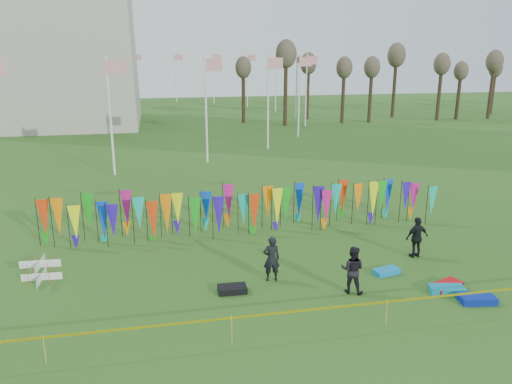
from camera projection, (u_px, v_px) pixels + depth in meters
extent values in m
plane|color=#284A14|center=(286.00, 316.00, 16.19)|extent=(160.00, 160.00, 0.00)
cylinder|color=silver|center=(297.00, 86.00, 63.03)|extent=(0.16, 0.16, 8.00)
plane|color=#B5131D|center=(302.00, 59.00, 62.24)|extent=(1.40, 0.00, 1.40)
cylinder|color=silver|center=(276.00, 83.00, 69.68)|extent=(0.16, 0.16, 8.00)
plane|color=#B5131D|center=(280.00, 58.00, 68.89)|extent=(1.40, 0.00, 1.40)
cylinder|color=silver|center=(247.00, 80.00, 75.51)|extent=(0.16, 0.16, 8.00)
plane|color=#B5131D|center=(251.00, 58.00, 74.72)|extent=(1.40, 0.00, 1.40)
cylinder|color=silver|center=(213.00, 79.00, 80.12)|extent=(0.16, 0.16, 8.00)
plane|color=#B5131D|center=(217.00, 57.00, 79.34)|extent=(1.40, 0.00, 1.40)
cylinder|color=silver|center=(176.00, 78.00, 83.21)|extent=(0.16, 0.16, 8.00)
plane|color=#B5131D|center=(179.00, 57.00, 82.42)|extent=(1.40, 0.00, 1.40)
cylinder|color=silver|center=(135.00, 77.00, 84.55)|extent=(0.16, 0.16, 8.00)
plane|color=#B5131D|center=(137.00, 57.00, 83.76)|extent=(1.40, 0.00, 1.40)
cylinder|color=silver|center=(91.00, 77.00, 84.06)|extent=(0.16, 0.16, 8.00)
plane|color=#B5131D|center=(93.00, 57.00, 83.27)|extent=(1.40, 0.00, 1.40)
cylinder|color=silver|center=(44.00, 78.00, 81.77)|extent=(0.16, 0.16, 8.00)
plane|color=#B5131D|center=(46.00, 57.00, 80.98)|extent=(1.40, 0.00, 1.40)
cylinder|color=silver|center=(110.00, 117.00, 33.55)|extent=(0.16, 0.16, 8.00)
plane|color=#B5131D|center=(116.00, 67.00, 32.77)|extent=(1.40, 0.00, 1.40)
cylinder|color=silver|center=(206.00, 110.00, 37.49)|extent=(0.16, 0.16, 8.00)
plane|color=#B5131D|center=(213.00, 65.00, 36.70)|extent=(1.40, 0.00, 1.40)
cylinder|color=silver|center=(268.00, 103.00, 42.79)|extent=(0.16, 0.16, 8.00)
plane|color=#B5131D|center=(275.00, 63.00, 42.01)|extent=(1.40, 0.00, 1.40)
cylinder|color=silver|center=(299.00, 96.00, 49.11)|extent=(0.16, 0.16, 8.00)
plane|color=#B5131D|center=(306.00, 62.00, 48.33)|extent=(1.40, 0.00, 1.40)
cylinder|color=silver|center=(306.00, 91.00, 56.01)|extent=(0.16, 0.16, 8.00)
plane|color=#B5131D|center=(312.00, 60.00, 55.23)|extent=(1.40, 0.00, 1.40)
cylinder|color=black|center=(40.00, 223.00, 21.82)|extent=(0.03, 0.03, 2.09)
cone|color=red|center=(47.00, 219.00, 21.83)|extent=(0.64, 0.64, 1.60)
cylinder|color=black|center=(54.00, 222.00, 21.93)|extent=(0.03, 0.03, 2.09)
cone|color=orange|center=(60.00, 218.00, 21.94)|extent=(0.64, 0.64, 1.60)
cylinder|color=black|center=(68.00, 221.00, 22.04)|extent=(0.03, 0.03, 2.09)
cone|color=#F1FF0D|center=(74.00, 217.00, 22.05)|extent=(0.64, 0.64, 1.60)
cylinder|color=black|center=(82.00, 221.00, 22.15)|extent=(0.03, 0.03, 2.09)
cone|color=#12A318|center=(88.00, 217.00, 22.16)|extent=(0.64, 0.64, 1.60)
cylinder|color=black|center=(95.00, 220.00, 22.26)|extent=(0.03, 0.03, 2.09)
cone|color=blue|center=(102.00, 216.00, 22.27)|extent=(0.64, 0.64, 1.60)
cylinder|color=black|center=(109.00, 219.00, 22.37)|extent=(0.03, 0.03, 2.09)
cone|color=#2F12A3|center=(115.00, 215.00, 22.38)|extent=(0.64, 0.64, 1.60)
cylinder|color=black|center=(122.00, 218.00, 22.49)|extent=(0.03, 0.03, 2.09)
cone|color=#CE167C|center=(128.00, 214.00, 22.49)|extent=(0.64, 0.64, 1.60)
cylinder|color=black|center=(135.00, 217.00, 22.60)|extent=(0.03, 0.03, 2.09)
cone|color=#0BB196|center=(141.00, 213.00, 22.61)|extent=(0.64, 0.64, 1.60)
cylinder|color=black|center=(148.00, 216.00, 22.71)|extent=(0.03, 0.03, 2.09)
cone|color=red|center=(154.00, 213.00, 22.72)|extent=(0.64, 0.64, 1.60)
cylinder|color=black|center=(161.00, 216.00, 22.82)|extent=(0.03, 0.03, 2.09)
cone|color=orange|center=(167.00, 212.00, 22.83)|extent=(0.64, 0.64, 1.60)
cylinder|color=black|center=(174.00, 215.00, 22.93)|extent=(0.03, 0.03, 2.09)
cone|color=#F1FF0D|center=(180.00, 211.00, 22.94)|extent=(0.64, 0.64, 1.60)
cylinder|color=black|center=(187.00, 214.00, 23.04)|extent=(0.03, 0.03, 2.09)
cone|color=#12A318|center=(193.00, 210.00, 23.05)|extent=(0.64, 0.64, 1.60)
cylinder|color=black|center=(199.00, 213.00, 23.15)|extent=(0.03, 0.03, 2.09)
cone|color=blue|center=(205.00, 209.00, 23.16)|extent=(0.64, 0.64, 1.60)
cylinder|color=black|center=(212.00, 212.00, 23.26)|extent=(0.03, 0.03, 2.09)
cone|color=#2F12A3|center=(218.00, 209.00, 23.27)|extent=(0.64, 0.64, 1.60)
cylinder|color=black|center=(224.00, 212.00, 23.38)|extent=(0.03, 0.03, 2.09)
cone|color=#CE167C|center=(230.00, 208.00, 23.38)|extent=(0.64, 0.64, 1.60)
cylinder|color=black|center=(236.00, 211.00, 23.49)|extent=(0.03, 0.03, 2.09)
cone|color=#0BB196|center=(242.00, 207.00, 23.50)|extent=(0.64, 0.64, 1.60)
cylinder|color=black|center=(249.00, 210.00, 23.60)|extent=(0.03, 0.03, 2.09)
cone|color=red|center=(254.00, 206.00, 23.61)|extent=(0.64, 0.64, 1.60)
cylinder|color=black|center=(260.00, 209.00, 23.71)|extent=(0.03, 0.03, 2.09)
cone|color=orange|center=(266.00, 206.00, 23.72)|extent=(0.64, 0.64, 1.60)
cylinder|color=black|center=(272.00, 209.00, 23.82)|extent=(0.03, 0.03, 2.09)
cone|color=#F1FF0D|center=(278.00, 205.00, 23.83)|extent=(0.64, 0.64, 1.60)
cylinder|color=black|center=(284.00, 208.00, 23.93)|extent=(0.03, 0.03, 2.09)
cone|color=#12A318|center=(290.00, 204.00, 23.94)|extent=(0.64, 0.64, 1.60)
cylinder|color=black|center=(296.00, 207.00, 24.04)|extent=(0.03, 0.03, 2.09)
cone|color=blue|center=(301.00, 204.00, 24.05)|extent=(0.64, 0.64, 1.60)
cylinder|color=black|center=(307.00, 206.00, 24.15)|extent=(0.03, 0.03, 2.09)
cone|color=#2F12A3|center=(313.00, 203.00, 24.16)|extent=(0.64, 0.64, 1.60)
cylinder|color=black|center=(319.00, 206.00, 24.27)|extent=(0.03, 0.03, 2.09)
cone|color=#CE167C|center=(324.00, 202.00, 24.28)|extent=(0.64, 0.64, 1.60)
cylinder|color=black|center=(330.00, 205.00, 24.38)|extent=(0.03, 0.03, 2.09)
cone|color=#0BB196|center=(336.00, 201.00, 24.39)|extent=(0.64, 0.64, 1.60)
cylinder|color=black|center=(341.00, 204.00, 24.49)|extent=(0.03, 0.03, 2.09)
cone|color=red|center=(347.00, 201.00, 24.50)|extent=(0.64, 0.64, 1.60)
cylinder|color=black|center=(352.00, 204.00, 24.60)|extent=(0.03, 0.03, 2.09)
cone|color=orange|center=(358.00, 200.00, 24.61)|extent=(0.64, 0.64, 1.60)
cylinder|color=black|center=(363.00, 203.00, 24.71)|extent=(0.03, 0.03, 2.09)
cone|color=#F1FF0D|center=(369.00, 199.00, 24.72)|extent=(0.64, 0.64, 1.60)
cylinder|color=black|center=(374.00, 202.00, 24.82)|extent=(0.03, 0.03, 2.09)
cone|color=#12A318|center=(380.00, 199.00, 24.83)|extent=(0.64, 0.64, 1.60)
cylinder|color=black|center=(385.00, 202.00, 24.93)|extent=(0.03, 0.03, 2.09)
cone|color=blue|center=(391.00, 198.00, 24.94)|extent=(0.64, 0.64, 1.60)
cylinder|color=black|center=(396.00, 201.00, 25.04)|extent=(0.03, 0.03, 2.09)
cone|color=#2F12A3|center=(401.00, 197.00, 25.05)|extent=(0.64, 0.64, 1.60)
cylinder|color=black|center=(407.00, 200.00, 25.16)|extent=(0.03, 0.03, 2.09)
cone|color=#CE167C|center=(412.00, 197.00, 25.17)|extent=(0.64, 0.64, 1.60)
cylinder|color=black|center=(417.00, 200.00, 25.27)|extent=(0.03, 0.03, 2.09)
cone|color=#0BB196|center=(422.00, 196.00, 25.28)|extent=(0.64, 0.64, 1.60)
cube|color=#EBE604|center=(296.00, 311.00, 14.88)|extent=(26.00, 0.01, 0.08)
cylinder|color=gold|center=(50.00, 349.00, 13.64)|extent=(0.02, 0.02, 0.90)
cylinder|color=gold|center=(230.00, 329.00, 14.60)|extent=(0.02, 0.02, 0.90)
cylinder|color=gold|center=(389.00, 312.00, 15.55)|extent=(0.02, 0.02, 0.90)
cylinder|color=#372B1B|center=(240.00, 96.00, 57.94)|extent=(0.44, 0.44, 6.40)
ellipsoid|color=brown|center=(239.00, 67.00, 57.03)|extent=(1.92, 1.92, 2.56)
cylinder|color=#372B1B|center=(273.00, 96.00, 58.71)|extent=(0.44, 0.44, 6.40)
ellipsoid|color=brown|center=(273.00, 66.00, 57.79)|extent=(1.92, 1.92, 2.56)
cylinder|color=#372B1B|center=(306.00, 95.00, 59.48)|extent=(0.44, 0.44, 6.40)
ellipsoid|color=brown|center=(306.00, 66.00, 58.56)|extent=(1.92, 1.92, 2.56)
cylinder|color=#372B1B|center=(337.00, 95.00, 60.24)|extent=(0.44, 0.44, 6.40)
ellipsoid|color=brown|center=(339.00, 66.00, 59.32)|extent=(1.92, 1.92, 2.56)
cylinder|color=#372B1B|center=(368.00, 94.00, 61.01)|extent=(0.44, 0.44, 6.40)
ellipsoid|color=brown|center=(370.00, 66.00, 60.09)|extent=(1.92, 1.92, 2.56)
cylinder|color=#372B1B|center=(399.00, 94.00, 61.78)|extent=(0.44, 0.44, 6.40)
ellipsoid|color=brown|center=(401.00, 66.00, 60.86)|extent=(1.92, 1.92, 2.56)
cylinder|color=#372B1B|center=(428.00, 93.00, 62.54)|extent=(0.44, 0.44, 6.40)
ellipsoid|color=brown|center=(431.00, 65.00, 61.62)|extent=(1.92, 1.92, 2.56)
cylinder|color=#372B1B|center=(457.00, 92.00, 63.31)|extent=(0.44, 0.44, 6.40)
ellipsoid|color=brown|center=(460.00, 65.00, 62.39)|extent=(1.92, 1.92, 2.56)
cylinder|color=#372B1B|center=(485.00, 92.00, 64.08)|extent=(0.44, 0.44, 6.40)
ellipsoid|color=brown|center=(488.00, 65.00, 63.16)|extent=(1.92, 1.92, 2.56)
cylinder|color=#372B1B|center=(512.00, 91.00, 64.84)|extent=(0.44, 0.44, 6.40)
cylinder|color=red|center=(28.00, 275.00, 18.18)|extent=(0.02, 0.02, 0.84)
cylinder|color=red|center=(49.00, 274.00, 18.32)|extent=(0.02, 0.02, 0.84)
cylinder|color=red|center=(33.00, 267.00, 18.87)|extent=(0.02, 0.02, 0.84)
cylinder|color=red|center=(53.00, 266.00, 19.01)|extent=(0.02, 0.02, 0.84)
imported|color=black|center=(271.00, 259.00, 18.51)|extent=(0.65, 0.48, 1.74)
imported|color=black|center=(352.00, 270.00, 17.60)|extent=(0.99, 0.88, 1.74)
imported|color=black|center=(417.00, 237.00, 20.63)|extent=(1.08, 0.70, 1.74)
cube|color=#0D88CC|center=(386.00, 271.00, 19.26)|extent=(1.10, 0.72, 0.20)
cube|color=#09249D|center=(477.00, 299.00, 17.06)|extent=(1.27, 0.80, 0.25)
cube|color=red|center=(446.00, 286.00, 18.01)|extent=(1.40, 1.01, 0.23)
cube|color=black|center=(232.00, 289.00, 17.79)|extent=(1.02, 0.60, 0.23)
cube|color=#0C87AA|center=(447.00, 290.00, 17.75)|extent=(1.33, 0.84, 0.24)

